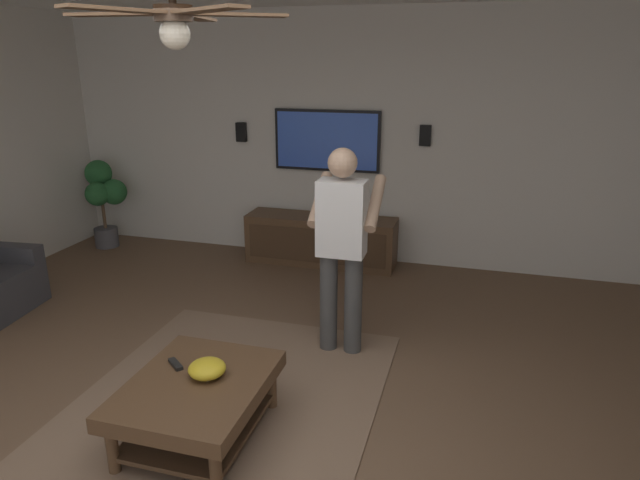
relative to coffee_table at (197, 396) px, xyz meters
The scene contains 15 objects.
ground_plane 0.42m from the coffee_table, 136.40° to the right, with size 8.92×8.92×0.00m, color brown.
wall_back_tv 3.72m from the coffee_table, ahead, with size 0.10×7.25×2.78m, color silver.
area_rug 0.35m from the coffee_table, ahead, with size 2.85×2.02×0.01m, color #7A604C.
coffee_table is the anchor object (origin of this frame).
media_console 3.22m from the coffee_table, ahead, with size 0.45×1.70×0.55m.
tv 3.63m from the coffee_table, ahead, with size 0.05×1.21×0.68m.
person_standing 1.58m from the coffee_table, 23.33° to the right, with size 0.53×0.53×1.64m.
potted_plant_tall 4.24m from the coffee_table, 42.82° to the left, with size 0.47×0.52×1.07m.
bowl 0.18m from the coffee_table, 29.46° to the right, with size 0.23×0.23×0.10m, color gold.
remote_white 0.16m from the coffee_table, 36.81° to the right, with size 0.15×0.04×0.02m, color white.
remote_black 0.27m from the coffee_table, 59.30° to the left, with size 0.15×0.04×0.02m, color black.
vase_round 3.20m from the coffee_table, ahead, with size 0.22×0.22×0.22m, color orange.
wall_speaker_left 3.79m from the coffee_table, 15.32° to the right, with size 0.06×0.12×0.22m, color black.
wall_speaker_right 3.84m from the coffee_table, 18.65° to the left, with size 0.06×0.12×0.22m, color black.
ceiling_fan 2.16m from the coffee_table, 17.24° to the left, with size 1.18×1.14×0.46m.
Camera 1 is at (-2.43, -1.34, 2.27)m, focal length 31.58 mm.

